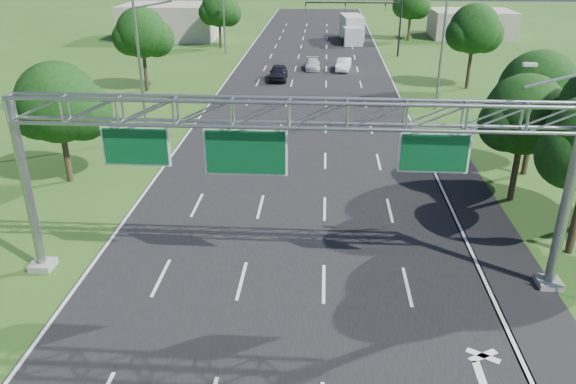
{
  "coord_description": "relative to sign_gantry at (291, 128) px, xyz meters",
  "views": [
    {
      "loc": [
        1.58,
        -9.19,
        13.62
      ],
      "look_at": [
        0.03,
        14.81,
        2.86
      ],
      "focal_mm": 35.0,
      "sensor_mm": 36.0,
      "label": 1
    }
  ],
  "objects": [
    {
      "name": "box_truck",
      "position": [
        5.15,
        64.91,
        -5.16
      ],
      "size": [
        3.53,
        9.78,
        3.6
      ],
      "rotation": [
        0.0,
        0.0,
        0.12
      ],
      "color": "beige",
      "rests_on": "ground"
    },
    {
      "name": "tree_verge_lc",
      "position": [
        -13.25,
        58.04,
        -1.92
      ],
      "size": [
        5.76,
        4.8,
        7.62
      ],
      "color": "#2D2116",
      "rests_on": "ground"
    },
    {
      "name": "ground",
      "position": [
        -0.33,
        18.0,
        -6.89
      ],
      "size": [
        220.0,
        220.0,
        0.0
      ],
      "primitive_type": "plane",
      "color": "#275118",
      "rests_on": "ground"
    },
    {
      "name": "tree_verge_lb",
      "position": [
        -16.25,
        33.04,
        -1.48
      ],
      "size": [
        5.76,
        4.8,
        8.06
      ],
      "color": "#2D2116",
      "rests_on": "ground"
    },
    {
      "name": "car_queue_d",
      "position": [
        3.43,
        43.93,
        -6.21
      ],
      "size": [
        1.96,
        4.3,
        1.37
      ],
      "primitive_type": "imported",
      "rotation": [
        0.0,
        0.0,
        -0.13
      ],
      "color": "white",
      "rests_on": "ground"
    },
    {
      "name": "car_queue_c",
      "position": [
        -3.65,
        38.52,
        -6.1
      ],
      "size": [
        1.98,
        4.71,
        1.59
      ],
      "primitive_type": "imported",
      "rotation": [
        0.0,
        0.0,
        0.02
      ],
      "color": "black",
      "rests_on": "ground"
    },
    {
      "name": "car_queue_a",
      "position": [
        -0.14,
        44.26,
        -6.3
      ],
      "size": [
        1.79,
        4.13,
        1.18
      ],
      "primitive_type": "imported",
      "rotation": [
        0.0,
        0.0,
        0.03
      ],
      "color": "silver",
      "rests_on": "ground"
    },
    {
      "name": "traffic_signal",
      "position": [
        7.15,
        53.0,
        -1.72
      ],
      "size": [
        12.21,
        0.24,
        7.0
      ],
      "color": "black",
      "rests_on": "ground"
    },
    {
      "name": "building_right",
      "position": [
        23.67,
        70.0,
        -4.89
      ],
      "size": [
        12.0,
        9.0,
        4.0
      ],
      "primitive_type": "cube",
      "color": "#A39A89",
      "rests_on": "ground"
    },
    {
      "name": "tree_verge_la",
      "position": [
        -14.25,
        10.04,
        -2.13
      ],
      "size": [
        5.76,
        4.8,
        7.4
      ],
      "color": "#2D2116",
      "rests_on": "ground"
    },
    {
      "name": "streetlight_l_near",
      "position": [
        -11.63,
        18.0,
        -1.31
      ],
      "size": [
        2.97,
        0.22,
        10.16
      ],
      "color": "gray",
      "rests_on": "ground"
    },
    {
      "name": "streetlight_l_far",
      "position": [
        -11.63,
        53.0,
        -1.31
      ],
      "size": [
        2.97,
        0.22,
        10.16
      ],
      "color": "gray",
      "rests_on": "ground"
    },
    {
      "name": "tree_verge_rd",
      "position": [
        15.75,
        36.04,
        -1.26
      ],
      "size": [
        5.76,
        4.8,
        8.28
      ],
      "color": "#2D2116",
      "rests_on": "ground"
    },
    {
      "name": "tree_verge_re",
      "position": [
        13.75,
        66.04,
        -1.7
      ],
      "size": [
        5.76,
        4.8,
        7.84
      ],
      "color": "#2D2116",
      "rests_on": "ground"
    },
    {
      "name": "road_flare",
      "position": [
        9.87,
        2.0,
        -6.89
      ],
      "size": [
        3.0,
        30.0,
        0.02
      ],
      "primitive_type": "cube",
      "color": "black",
      "rests_on": "ground"
    },
    {
      "name": "building_left",
      "position": [
        -22.33,
        66.0,
        -4.39
      ],
      "size": [
        14.0,
        10.0,
        5.0
      ],
      "primitive_type": "cube",
      "color": "#A39A89",
      "rests_on": "ground"
    },
    {
      "name": "streetlight_r_mid",
      "position": [
        10.97,
        28.0,
        -1.31
      ],
      "size": [
        2.97,
        0.22,
        10.16
      ],
      "color": "gray",
      "rests_on": "ground"
    },
    {
      "name": "sign_gantry",
      "position": [
        0.0,
        0.0,
        0.0
      ],
      "size": [
        23.5,
        1.0,
        9.56
      ],
      "color": "gray",
      "rests_on": "ground"
    },
    {
      "name": "road",
      "position": [
        -0.33,
        18.0,
        -6.89
      ],
      "size": [
        18.0,
        180.0,
        0.02
      ],
      "primitive_type": "cube",
      "color": "black",
      "rests_on": "ground"
    }
  ]
}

